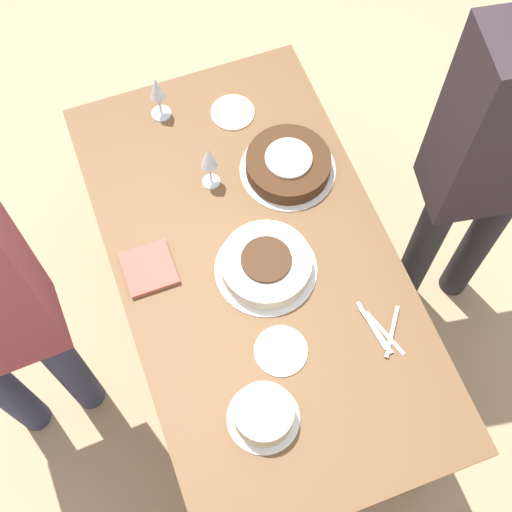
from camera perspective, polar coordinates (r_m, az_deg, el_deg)
name	(u,v)px	position (r m, az deg, el deg)	size (l,w,h in m)	color
ground_plane	(256,339)	(2.94, 0.00, -6.68)	(12.00, 12.00, 0.00)	tan
dining_table	(256,277)	(2.35, 0.00, -1.67)	(1.59, 0.87, 0.74)	brown
cake_center_white	(266,265)	(2.21, 0.81, -0.72)	(0.32, 0.32, 0.08)	white
cake_front_chocolate	(288,165)	(2.39, 2.59, 7.31)	(0.32, 0.32, 0.08)	white
cake_back_decorated	(264,415)	(2.05, 0.61, -12.59)	(0.21, 0.21, 0.09)	white
wine_glass_near	(209,159)	(2.28, -3.79, 7.77)	(0.06, 0.06, 0.20)	silver
wine_glass_far	(157,90)	(2.47, -7.93, 13.00)	(0.07, 0.07, 0.19)	silver
dessert_plate_left	(281,351)	(2.15, 2.00, -7.60)	(0.16, 0.16, 0.01)	beige
dessert_plate_right	(233,112)	(2.56, -1.88, 11.41)	(0.15, 0.15, 0.01)	beige
fork_pile	(381,330)	(2.20, 9.97, -5.84)	(0.20, 0.12, 0.01)	silver
napkin_stack	(149,269)	(2.26, -8.56, -1.00)	(0.16, 0.16, 0.02)	#B75B4C
person_cutting	(503,150)	(2.23, 19.16, 8.03)	(0.29, 0.43, 1.71)	#232328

